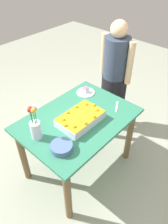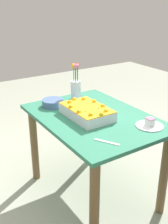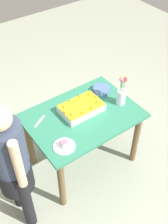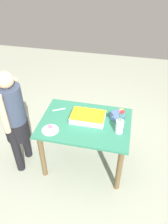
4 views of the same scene
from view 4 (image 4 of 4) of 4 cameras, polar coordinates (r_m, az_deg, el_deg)
ground_plane at (r=3.36m, az=0.29°, el=-12.76°), size 8.00×8.00×0.00m
dining_table at (r=2.90m, az=0.33°, el=-4.85°), size 1.16×0.83×0.78m
sheet_cake at (r=2.81m, az=1.03°, el=-1.29°), size 0.44×0.28×0.11m
serving_plate_with_slice at (r=2.71m, az=-8.81°, el=-4.49°), size 0.21×0.21×0.07m
cake_knife at (r=3.02m, az=-6.54°, el=0.65°), size 0.17×0.11×0.00m
flower_vase at (r=2.61m, az=9.31°, el=-3.15°), size 0.10×0.10×0.34m
fruit_bowl at (r=2.88m, az=8.65°, el=-1.02°), size 0.19×0.19×0.06m
person_standing at (r=2.89m, az=-17.76°, el=-1.32°), size 0.31×0.45×1.49m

